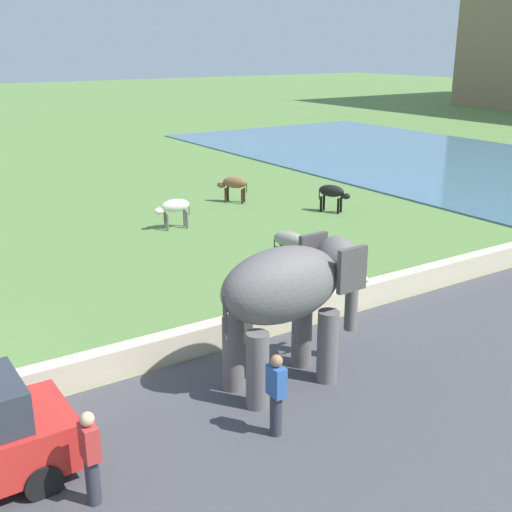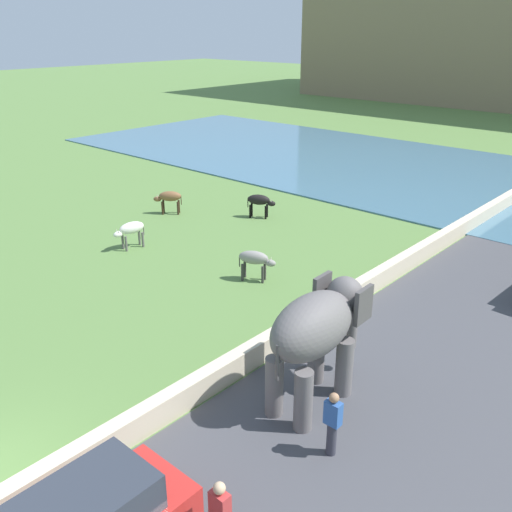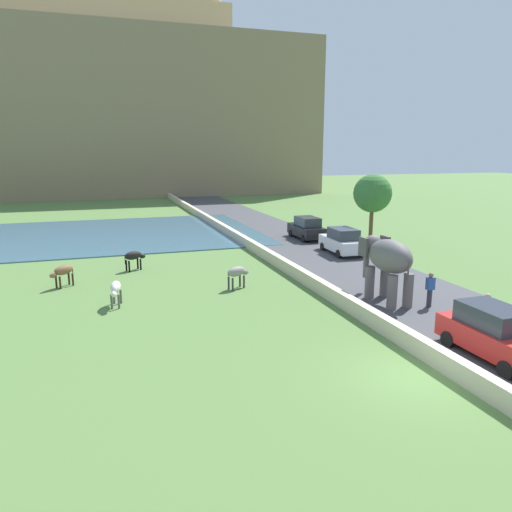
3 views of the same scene
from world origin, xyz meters
TOP-DOWN VIEW (x-y plane):
  - ground_plane at (0.00, 0.00)m, footprint 220.00×220.00m
  - road_surface at (5.00, 20.00)m, footprint 7.00×120.00m
  - barrier_wall at (1.20, 18.00)m, footprint 0.40×110.00m
  - lake at (-14.00, 30.02)m, footprint 36.00×18.00m
  - hill_distant at (-6.00, 74.01)m, footprint 64.00×28.00m
  - fort_on_hill at (-5.63, 74.01)m, footprint 39.92×8.00m
  - elephant at (3.42, 6.90)m, footprint 1.49×3.48m
  - person_beside_elephant at (4.84, 5.57)m, footprint 0.36×0.22m
  - person_trailing at (4.81, 2.23)m, footprint 0.36×0.22m
  - car_black at (6.57, 22.77)m, footprint 1.85×4.03m
  - car_white at (6.57, 16.96)m, footprint 1.95×4.08m
  - car_red at (3.42, 0.39)m, footprint 1.81×4.01m
  - cow_grey at (-2.47, 11.24)m, footprint 1.39×0.91m
  - cow_brown at (-10.89, 14.28)m, footprint 1.27×1.15m
  - cow_white at (-8.47, 10.17)m, footprint 0.62×1.42m
  - cow_black at (-7.15, 16.81)m, footprint 1.38×0.95m
  - tree_near at (9.74, 18.57)m, footprint 2.73×2.73m

SIDE VIEW (x-z plane):
  - ground_plane at x=0.00m, z-range 0.00..0.00m
  - road_surface at x=5.00m, z-range 0.00..0.06m
  - lake at x=-14.00m, z-range 0.00..0.08m
  - barrier_wall at x=1.20m, z-range 0.00..0.68m
  - cow_grey at x=-2.47m, z-range 0.26..1.41m
  - cow_brown at x=-10.89m, z-range 0.26..1.41m
  - cow_white at x=-8.47m, z-range 0.26..1.41m
  - cow_black at x=-7.15m, z-range 0.26..1.41m
  - person_beside_elephant at x=4.84m, z-range 0.06..1.69m
  - person_trailing at x=4.81m, z-range 0.06..1.69m
  - car_black at x=6.57m, z-range 0.00..1.80m
  - car_white at x=6.57m, z-range 0.00..1.80m
  - car_red at x=3.42m, z-range 0.00..1.80m
  - elephant at x=3.42m, z-range 0.54..3.53m
  - tree_near at x=9.74m, z-range 1.24..6.50m
  - hill_distant at x=-6.00m, z-range 0.00..24.10m
  - fort_on_hill at x=-5.63m, z-range 23.24..31.08m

